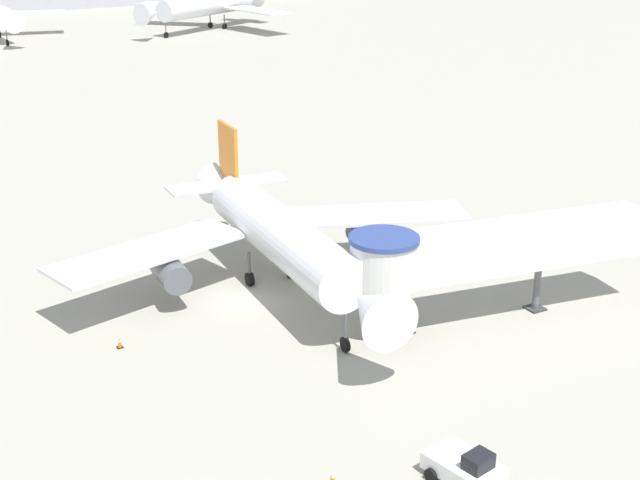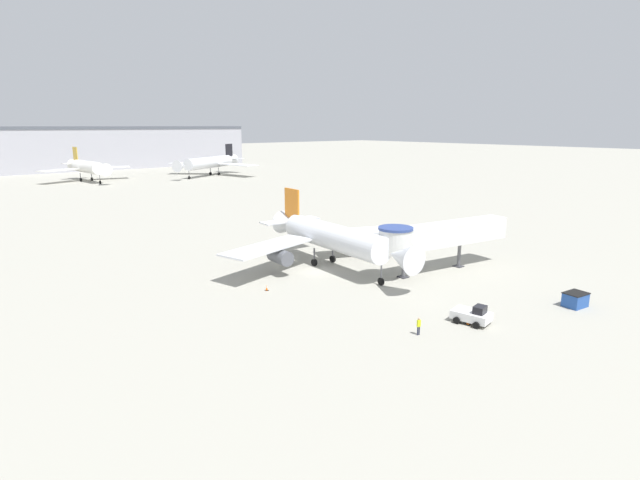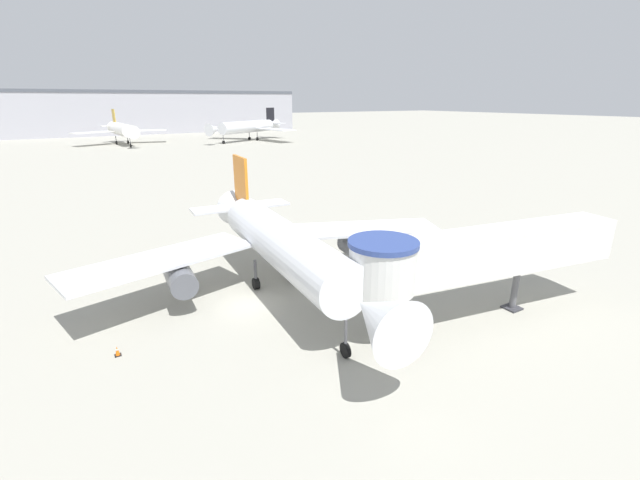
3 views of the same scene
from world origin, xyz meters
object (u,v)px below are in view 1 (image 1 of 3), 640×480
at_px(main_airplane, 278,235).
at_px(traffic_cone_apron_front, 454,479).
at_px(traffic_cone_starboard_wing, 434,259).
at_px(background_jet_black_tail, 209,5).
at_px(jet_bridge, 482,249).
at_px(traffic_cone_port_wing, 120,343).
at_px(pushback_tug_white, 466,467).

bearing_deg(main_airplane, traffic_cone_apron_front, -93.50).
height_order(main_airplane, traffic_cone_starboard_wing, main_airplane).
height_order(traffic_cone_starboard_wing, background_jet_black_tail, background_jet_black_tail).
height_order(jet_bridge, traffic_cone_apron_front, jet_bridge).
bearing_deg(traffic_cone_port_wing, traffic_cone_starboard_wing, 3.07).
xyz_separation_m(pushback_tug_white, traffic_cone_port_wing, (-9.50, 19.96, -0.48)).
xyz_separation_m(traffic_cone_apron_front, traffic_cone_starboard_wing, (14.49, 21.22, 0.01)).
bearing_deg(background_jet_black_tail, pushback_tug_white, -46.99).
relative_size(jet_bridge, traffic_cone_port_wing, 32.51).
distance_m(traffic_cone_starboard_wing, background_jet_black_tail, 124.16).
xyz_separation_m(jet_bridge, traffic_cone_apron_front, (-11.54, -12.73, -4.29)).
bearing_deg(traffic_cone_port_wing, jet_bridge, -19.50).
distance_m(main_airplane, background_jet_black_tail, 126.28).
height_order(traffic_cone_port_wing, background_jet_black_tail, background_jet_black_tail).
relative_size(traffic_cone_port_wing, background_jet_black_tail, 0.02).
distance_m(jet_bridge, traffic_cone_port_wing, 22.10).
bearing_deg(traffic_cone_starboard_wing, traffic_cone_apron_front, -124.33).
relative_size(traffic_cone_apron_front, background_jet_black_tail, 0.02).
relative_size(main_airplane, pushback_tug_white, 8.00).
bearing_deg(pushback_tug_white, traffic_cone_starboard_wing, 45.59).
bearing_deg(traffic_cone_apron_front, traffic_cone_port_wing, 113.97).
bearing_deg(traffic_cone_starboard_wing, background_jet_black_tail, 74.52).
distance_m(jet_bridge, traffic_cone_apron_front, 17.71).
bearing_deg(pushback_tug_white, traffic_cone_port_wing, 104.22).
bearing_deg(traffic_cone_starboard_wing, jet_bridge, -109.14).
bearing_deg(main_airplane, pushback_tug_white, -91.95).
bearing_deg(jet_bridge, background_jet_black_tail, 83.33).
height_order(main_airplane, traffic_cone_port_wing, main_airplane).
bearing_deg(traffic_cone_apron_front, background_jet_black_tail, 71.32).
xyz_separation_m(jet_bridge, background_jet_black_tail, (36.05, 128.07, 0.15)).
height_order(pushback_tug_white, traffic_cone_starboard_wing, pushback_tug_white).
height_order(traffic_cone_apron_front, traffic_cone_port_wing, traffic_cone_apron_front).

